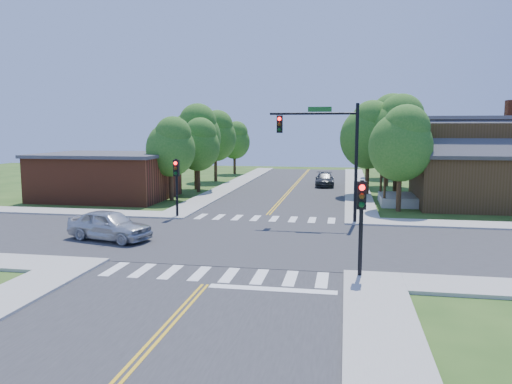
% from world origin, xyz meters
% --- Properties ---
extents(ground, '(100.00, 100.00, 0.00)m').
position_xyz_m(ground, '(0.00, 0.00, 0.00)').
color(ground, '#274816').
rests_on(ground, ground).
extents(road_ns, '(10.00, 90.00, 0.04)m').
position_xyz_m(road_ns, '(0.00, 0.00, 0.02)').
color(road_ns, '#2D2D30').
rests_on(road_ns, ground).
extents(road_ew, '(90.00, 10.00, 0.04)m').
position_xyz_m(road_ew, '(0.00, 0.00, 0.03)').
color(road_ew, '#2D2D30').
rests_on(road_ew, ground).
extents(intersection_patch, '(10.20, 10.20, 0.06)m').
position_xyz_m(intersection_patch, '(0.00, 0.00, 0.00)').
color(intersection_patch, '#2D2D30').
rests_on(intersection_patch, ground).
extents(sidewalk_ne, '(40.00, 40.00, 0.14)m').
position_xyz_m(sidewalk_ne, '(15.82, 15.82, 0.07)').
color(sidewalk_ne, '#9E9B93').
rests_on(sidewalk_ne, ground).
extents(sidewalk_nw, '(40.00, 40.00, 0.14)m').
position_xyz_m(sidewalk_nw, '(-15.82, 15.82, 0.07)').
color(sidewalk_nw, '#9E9B93').
rests_on(sidewalk_nw, ground).
extents(crosswalk_north, '(8.85, 2.00, 0.01)m').
position_xyz_m(crosswalk_north, '(0.00, 6.20, 0.05)').
color(crosswalk_north, white).
rests_on(crosswalk_north, ground).
extents(crosswalk_south, '(8.85, 2.00, 0.01)m').
position_xyz_m(crosswalk_south, '(0.00, -6.20, 0.05)').
color(crosswalk_south, white).
rests_on(crosswalk_south, ground).
extents(centerline, '(0.30, 90.00, 0.01)m').
position_xyz_m(centerline, '(0.00, 0.00, 0.05)').
color(centerline, yellow).
rests_on(centerline, ground).
extents(stop_bar, '(4.60, 0.45, 0.09)m').
position_xyz_m(stop_bar, '(2.50, -7.60, 0.00)').
color(stop_bar, white).
rests_on(stop_bar, ground).
extents(signal_mast_ne, '(5.30, 0.42, 7.20)m').
position_xyz_m(signal_mast_ne, '(3.91, 5.59, 4.85)').
color(signal_mast_ne, black).
rests_on(signal_mast_ne, ground).
extents(signal_pole_se, '(0.34, 0.42, 3.80)m').
position_xyz_m(signal_pole_se, '(5.60, -5.62, 2.66)').
color(signal_pole_se, black).
rests_on(signal_pole_se, ground).
extents(signal_pole_nw, '(0.34, 0.42, 3.80)m').
position_xyz_m(signal_pole_nw, '(-5.60, 5.58, 2.66)').
color(signal_pole_nw, black).
rests_on(signal_pole_nw, ground).
extents(house_ne, '(13.05, 8.80, 7.11)m').
position_xyz_m(house_ne, '(15.11, 14.23, 3.33)').
color(house_ne, '#382813').
rests_on(house_ne, ground).
extents(building_nw, '(10.40, 8.40, 3.73)m').
position_xyz_m(building_nw, '(-14.20, 13.20, 1.88)').
color(building_nw, brown).
rests_on(building_nw, ground).
extents(tree_e_a, '(4.32, 4.10, 7.34)m').
position_xyz_m(tree_e_a, '(8.74, 10.75, 4.81)').
color(tree_e_a, '#382314').
rests_on(tree_e_a, ground).
extents(tree_e_b, '(5.03, 4.77, 8.54)m').
position_xyz_m(tree_e_b, '(9.16, 18.13, 5.60)').
color(tree_e_b, '#382314').
rests_on(tree_e_b, ground).
extents(tree_e_c, '(5.36, 5.09, 9.11)m').
position_xyz_m(tree_e_c, '(9.12, 26.19, 5.97)').
color(tree_e_c, '#382314').
rests_on(tree_e_c, ground).
extents(tree_e_d, '(4.75, 4.51, 8.07)m').
position_xyz_m(tree_e_d, '(9.33, 34.78, 5.28)').
color(tree_e_d, '#382314').
rests_on(tree_e_d, ground).
extents(tree_w_a, '(3.93, 3.73, 6.68)m').
position_xyz_m(tree_w_a, '(-8.63, 13.15, 4.37)').
color(tree_w_a, '#382314').
rests_on(tree_w_a, ground).
extents(tree_w_b, '(4.72, 4.48, 8.02)m').
position_xyz_m(tree_w_b, '(-8.78, 20.37, 5.26)').
color(tree_w_b, '#382314').
rests_on(tree_w_b, ground).
extents(tree_w_c, '(4.52, 4.29, 7.68)m').
position_xyz_m(tree_w_c, '(-8.79, 27.62, 5.03)').
color(tree_w_c, '#382314').
rests_on(tree_w_c, ground).
extents(tree_w_d, '(3.89, 3.70, 6.62)m').
position_xyz_m(tree_w_d, '(-8.72, 36.70, 4.33)').
color(tree_w_d, '#382314').
rests_on(tree_w_d, ground).
extents(tree_house, '(4.75, 4.51, 8.08)m').
position_xyz_m(tree_house, '(6.91, 18.72, 5.29)').
color(tree_house, '#382314').
rests_on(tree_house, ground).
extents(tree_bldg, '(3.94, 3.74, 6.70)m').
position_xyz_m(tree_bldg, '(-8.03, 18.64, 4.38)').
color(tree_bldg, '#382314').
rests_on(tree_bldg, ground).
extents(car_silver, '(4.12, 5.47, 1.55)m').
position_xyz_m(car_silver, '(-6.86, -1.21, 0.77)').
color(car_silver, silver).
rests_on(car_silver, ground).
extents(car_dgrey, '(2.23, 4.66, 1.30)m').
position_xyz_m(car_dgrey, '(2.99, 24.82, 0.65)').
color(car_dgrey, '#2B2D30').
rests_on(car_dgrey, ground).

